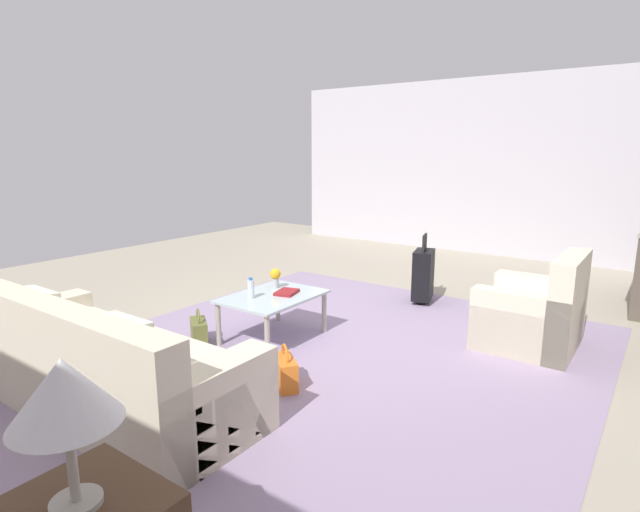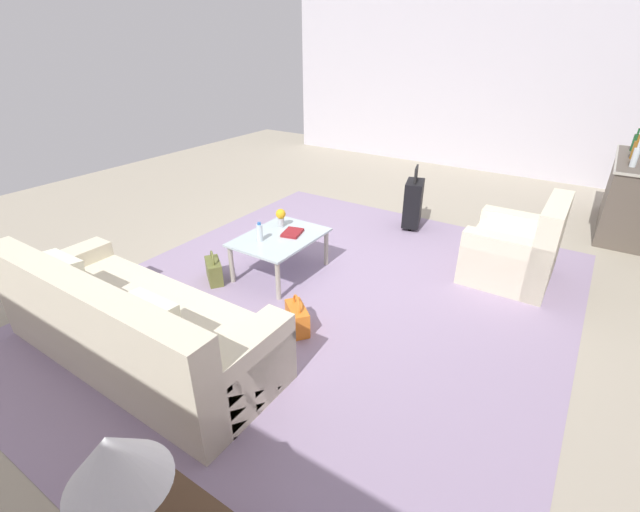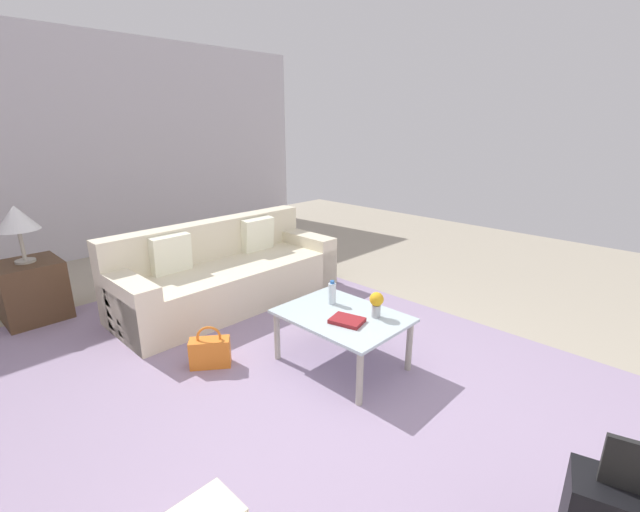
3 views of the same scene
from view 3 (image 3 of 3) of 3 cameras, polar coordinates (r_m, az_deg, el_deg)
name	(u,v)px [view 3 (image 3 of 3)]	position (r m, az deg, el deg)	size (l,w,h in m)	color
ground_plane	(337,414)	(3.11, 2.25, -20.35)	(12.00, 12.00, 0.00)	#A89E89
wall_right	(61,149)	(6.94, -31.21, 12.09)	(0.12, 8.00, 3.10)	silver
area_rug	(259,390)	(3.36, -8.17, -17.25)	(5.20, 4.40, 0.01)	#9984A3
couch	(225,275)	(4.81, -12.55, -2.49)	(0.93, 2.43, 0.86)	beige
coffee_table	(342,321)	(3.45, 2.95, -8.63)	(0.98, 0.72, 0.45)	silver
water_bottle	(332,293)	(3.57, 1.63, -4.97)	(0.06, 0.06, 0.20)	silver
coffee_table_book	(347,320)	(3.29, 3.62, -8.58)	(0.24, 0.18, 0.03)	maroon
flower_vase	(376,302)	(3.35, 7.54, -6.14)	(0.11, 0.11, 0.21)	#B2B7BC
side_table	(32,290)	(5.16, -34.03, -3.83)	(0.56, 0.56, 0.60)	#513823
table_lamp	(16,219)	(4.98, -35.44, 4.03)	(0.38, 0.38, 0.56)	#ADA899
handbag_orange	(210,352)	(3.65, -14.45, -12.27)	(0.31, 0.34, 0.36)	orange
handbag_olive	(333,312)	(4.21, 1.77, -7.53)	(0.30, 0.34, 0.36)	olive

